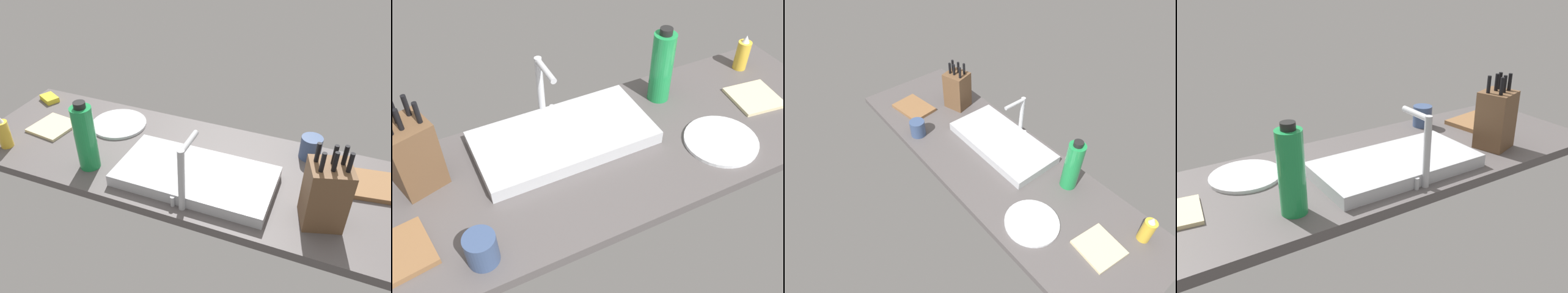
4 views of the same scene
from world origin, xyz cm
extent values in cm
cube|color=#514C4C|center=(0.00, 0.00, 1.75)|extent=(186.07, 59.22, 3.50)
cube|color=#B7BABF|center=(-4.88, 9.85, 5.76)|extent=(57.07, 28.77, 4.52)
cylinder|color=#B7BABF|center=(-6.05, 24.61, 15.54)|extent=(2.40, 2.40, 24.09)
cylinder|color=#B7BABF|center=(-6.05, 18.40, 26.59)|extent=(2.00, 12.42, 2.00)
cylinder|color=#B7BABF|center=(-2.55, 24.61, 5.50)|extent=(1.60, 1.60, 4.00)
cube|color=brown|center=(-49.61, 12.94, 14.68)|extent=(15.52, 14.80, 22.36)
cylinder|color=black|center=(-52.43, 10.44, 29.10)|extent=(1.75, 1.75, 6.50)
cylinder|color=black|center=(-54.13, 13.64, 29.10)|extent=(1.75, 1.75, 6.50)
cylinder|color=black|center=(-49.61, 11.33, 29.10)|extent=(1.75, 1.75, 6.50)
cylinder|color=black|center=(-50.10, 14.78, 29.10)|extent=(1.75, 1.75, 6.50)
cylinder|color=black|center=(-44.75, 12.03, 29.10)|extent=(1.75, 1.75, 6.50)
cylinder|color=black|center=(-46.76, 16.42, 29.10)|extent=(1.75, 1.75, 6.50)
cube|color=brown|center=(-63.39, -10.61, 4.40)|extent=(25.01, 19.43, 1.80)
cylinder|color=#1E8E47|center=(35.86, 16.57, 16.30)|extent=(7.83, 7.83, 25.60)
cylinder|color=black|center=(35.86, 16.57, 30.20)|extent=(4.31, 4.31, 2.20)
cylinder|color=white|center=(40.96, -12.97, 4.10)|extent=(24.01, 24.01, 1.20)
cylinder|color=#384C75|center=(-40.98, -20.79, 8.09)|extent=(8.31, 8.31, 9.17)
camera|label=1|loc=(-47.16, 113.60, 98.79)|focal=36.78mm
camera|label=2|loc=(-45.06, -87.69, 102.19)|focal=40.68mm
camera|label=3|loc=(91.66, -82.27, 127.92)|focal=30.68mm
camera|label=4|loc=(74.99, 119.75, 69.92)|focal=39.69mm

